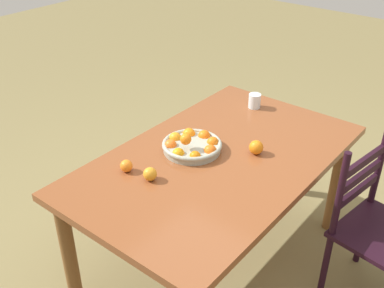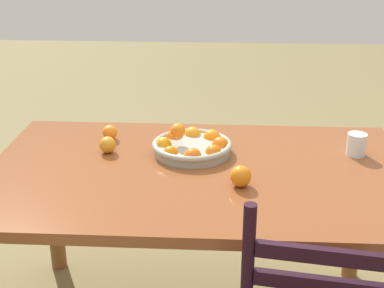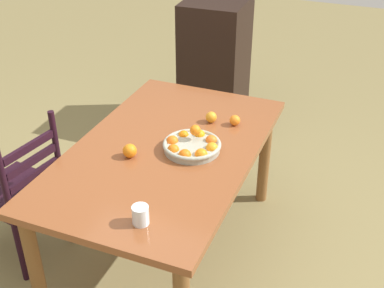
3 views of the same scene
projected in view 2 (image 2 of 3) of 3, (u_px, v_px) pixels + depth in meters
name	position (u px, v px, depth m)	size (l,w,h in m)	color
dining_table	(199.00, 191.00, 2.10)	(1.62, 0.98, 0.75)	brown
fruit_bowl	(192.00, 146.00, 2.19)	(0.32, 0.32, 0.13)	#A2A795
orange_loose_0	(110.00, 132.00, 2.33)	(0.06, 0.06, 0.06)	orange
orange_loose_1	(241.00, 176.00, 1.91)	(0.08, 0.08, 0.08)	orange
orange_loose_2	(108.00, 145.00, 2.19)	(0.07, 0.07, 0.07)	orange
drinking_glass	(356.00, 144.00, 2.16)	(0.08, 0.08, 0.09)	silver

